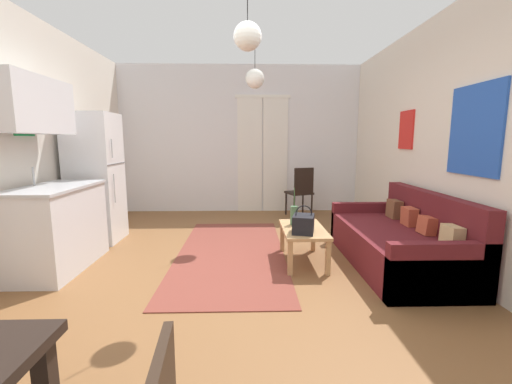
{
  "coord_description": "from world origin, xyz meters",
  "views": [
    {
      "loc": [
        0.14,
        -3.17,
        1.39
      ],
      "look_at": [
        0.25,
        1.04,
        0.74
      ],
      "focal_mm": 23.37,
      "sensor_mm": 36.0,
      "label": 1
    }
  ],
  "objects_px": {
    "pendant_lamp_near": "(248,36)",
    "couch": "(402,242)",
    "coffee_table": "(303,233)",
    "accent_chair": "(301,190)",
    "pendant_lamp_far": "(255,79)",
    "bamboo_vase": "(294,215)",
    "refrigerator": "(96,178)",
    "handbag": "(303,224)"
  },
  "relations": [
    {
      "from": "bamboo_vase",
      "to": "refrigerator",
      "type": "height_order",
      "value": "refrigerator"
    },
    {
      "from": "couch",
      "to": "accent_chair",
      "type": "distance_m",
      "value": 2.57
    },
    {
      "from": "bamboo_vase",
      "to": "pendant_lamp_far",
      "type": "height_order",
      "value": "pendant_lamp_far"
    },
    {
      "from": "handbag",
      "to": "accent_chair",
      "type": "height_order",
      "value": "accent_chair"
    },
    {
      "from": "handbag",
      "to": "pendant_lamp_far",
      "type": "bearing_deg",
      "value": 109.76
    },
    {
      "from": "bamboo_vase",
      "to": "handbag",
      "type": "relative_size",
      "value": 1.37
    },
    {
      "from": "couch",
      "to": "pendant_lamp_far",
      "type": "xyz_separation_m",
      "value": [
        -1.62,
        1.28,
        1.99
      ]
    },
    {
      "from": "couch",
      "to": "coffee_table",
      "type": "bearing_deg",
      "value": 173.99
    },
    {
      "from": "refrigerator",
      "to": "pendant_lamp_far",
      "type": "xyz_separation_m",
      "value": [
        2.2,
        0.24,
        1.37
      ]
    },
    {
      "from": "pendant_lamp_near",
      "to": "couch",
      "type": "bearing_deg",
      "value": 13.88
    },
    {
      "from": "refrigerator",
      "to": "accent_chair",
      "type": "relative_size",
      "value": 1.93
    },
    {
      "from": "pendant_lamp_near",
      "to": "handbag",
      "type": "bearing_deg",
      "value": 29.98
    },
    {
      "from": "couch",
      "to": "handbag",
      "type": "height_order",
      "value": "couch"
    },
    {
      "from": "couch",
      "to": "accent_chair",
      "type": "relative_size",
      "value": 2.11
    },
    {
      "from": "coffee_table",
      "to": "refrigerator",
      "type": "distance_m",
      "value": 2.92
    },
    {
      "from": "refrigerator",
      "to": "coffee_table",
      "type": "bearing_deg",
      "value": -18.77
    },
    {
      "from": "coffee_table",
      "to": "bamboo_vase",
      "type": "height_order",
      "value": "bamboo_vase"
    },
    {
      "from": "couch",
      "to": "coffee_table",
      "type": "distance_m",
      "value": 1.11
    },
    {
      "from": "bamboo_vase",
      "to": "accent_chair",
      "type": "relative_size",
      "value": 0.48
    },
    {
      "from": "refrigerator",
      "to": "pendant_lamp_far",
      "type": "bearing_deg",
      "value": 6.27
    },
    {
      "from": "accent_chair",
      "to": "pendant_lamp_near",
      "type": "relative_size",
      "value": 1.43
    },
    {
      "from": "couch",
      "to": "bamboo_vase",
      "type": "bearing_deg",
      "value": 166.99
    },
    {
      "from": "accent_chair",
      "to": "pendant_lamp_near",
      "type": "distance_m",
      "value": 3.53
    },
    {
      "from": "couch",
      "to": "coffee_table",
      "type": "height_order",
      "value": "couch"
    },
    {
      "from": "handbag",
      "to": "pendant_lamp_near",
      "type": "xyz_separation_m",
      "value": [
        -0.6,
        -0.34,
        1.8
      ]
    },
    {
      "from": "coffee_table",
      "to": "handbag",
      "type": "relative_size",
      "value": 2.67
    },
    {
      "from": "coffee_table",
      "to": "accent_chair",
      "type": "height_order",
      "value": "accent_chair"
    },
    {
      "from": "refrigerator",
      "to": "bamboo_vase",
      "type": "bearing_deg",
      "value": -16.22
    },
    {
      "from": "coffee_table",
      "to": "handbag",
      "type": "bearing_deg",
      "value": -99.66
    },
    {
      "from": "couch",
      "to": "accent_chair",
      "type": "height_order",
      "value": "accent_chair"
    },
    {
      "from": "pendant_lamp_near",
      "to": "pendant_lamp_far",
      "type": "bearing_deg",
      "value": 86.44
    },
    {
      "from": "couch",
      "to": "handbag",
      "type": "relative_size",
      "value": 5.98
    },
    {
      "from": "accent_chair",
      "to": "pendant_lamp_far",
      "type": "distance_m",
      "value": 2.27
    },
    {
      "from": "coffee_table",
      "to": "pendant_lamp_near",
      "type": "xyz_separation_m",
      "value": [
        -0.63,
        -0.54,
        1.96
      ]
    },
    {
      "from": "bamboo_vase",
      "to": "pendant_lamp_near",
      "type": "height_order",
      "value": "pendant_lamp_near"
    },
    {
      "from": "bamboo_vase",
      "to": "pendant_lamp_far",
      "type": "bearing_deg",
      "value": 113.48
    },
    {
      "from": "refrigerator",
      "to": "pendant_lamp_far",
      "type": "distance_m",
      "value": 2.6
    },
    {
      "from": "accent_chair",
      "to": "bamboo_vase",
      "type": "bearing_deg",
      "value": 59.73
    },
    {
      "from": "coffee_table",
      "to": "pendant_lamp_near",
      "type": "bearing_deg",
      "value": -139.28
    },
    {
      "from": "bamboo_vase",
      "to": "handbag",
      "type": "xyz_separation_m",
      "value": [
        0.05,
        -0.36,
        -0.01
      ]
    },
    {
      "from": "coffee_table",
      "to": "handbag",
      "type": "distance_m",
      "value": 0.26
    },
    {
      "from": "coffee_table",
      "to": "pendant_lamp_near",
      "type": "distance_m",
      "value": 2.13
    }
  ]
}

